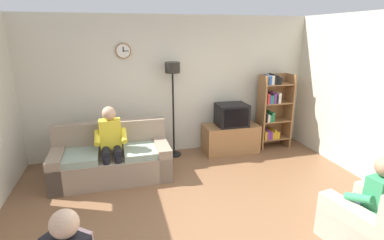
# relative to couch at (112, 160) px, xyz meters

# --- Properties ---
(ground_plane) EXTENTS (12.00, 12.00, 0.00)m
(ground_plane) POSITION_rel_couch_xyz_m (1.26, -1.69, -0.31)
(ground_plane) COLOR brown
(back_wall_assembly) EXTENTS (6.20, 0.17, 2.70)m
(back_wall_assembly) POSITION_rel_couch_xyz_m (1.26, 0.97, 1.04)
(back_wall_assembly) COLOR beige
(back_wall_assembly) RESTS_ON ground_plane
(couch) EXTENTS (1.91, 0.90, 0.90)m
(couch) POSITION_rel_couch_xyz_m (0.00, 0.00, 0.00)
(couch) COLOR gray
(couch) RESTS_ON ground_plane
(tv_stand) EXTENTS (1.10, 0.56, 0.57)m
(tv_stand) POSITION_rel_couch_xyz_m (2.36, 0.56, -0.03)
(tv_stand) COLOR olive
(tv_stand) RESTS_ON ground_plane
(tv) EXTENTS (0.60, 0.49, 0.44)m
(tv) POSITION_rel_couch_xyz_m (2.36, 0.53, 0.48)
(tv) COLOR black
(tv) RESTS_ON tv_stand
(bookshelf) EXTENTS (0.68, 0.36, 1.57)m
(bookshelf) POSITION_rel_couch_xyz_m (3.31, 0.62, 0.50)
(bookshelf) COLOR olive
(bookshelf) RESTS_ON ground_plane
(floor_lamp) EXTENTS (0.28, 0.28, 1.85)m
(floor_lamp) POSITION_rel_couch_xyz_m (1.19, 0.66, 1.14)
(floor_lamp) COLOR black
(floor_lamp) RESTS_ON ground_plane
(armchair_near_bookshelf) EXTENTS (0.93, 1.00, 0.90)m
(armchair_near_bookshelf) POSITION_rel_couch_xyz_m (2.85, -2.54, -0.02)
(armchair_near_bookshelf) COLOR #BCAD99
(armchair_near_bookshelf) RESTS_ON ground_plane
(person_on_couch) EXTENTS (0.51, 0.54, 1.24)m
(person_on_couch) POSITION_rel_couch_xyz_m (0.01, -0.11, 0.39)
(person_on_couch) COLOR yellow
(person_on_couch) RESTS_ON ground_plane
(person_in_right_armchair) EXTENTS (0.56, 0.58, 1.12)m
(person_in_right_armchair) POSITION_rel_couch_xyz_m (2.84, -2.45, 0.29)
(person_in_right_armchair) COLOR #338C59
(person_in_right_armchair) RESTS_ON ground_plane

